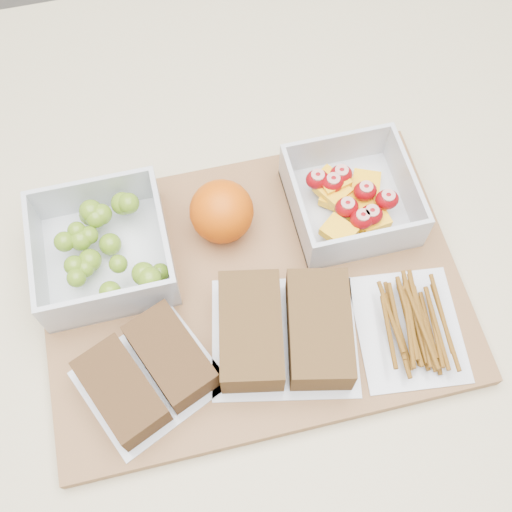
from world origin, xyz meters
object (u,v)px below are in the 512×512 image
object	(u,v)px
cutting_board	(252,289)
sandwich_bag_center	(285,330)
fruit_container	(351,199)
sandwich_bag_left	(147,374)
orange	(222,211)
grape_container	(104,248)
pretzel_bag	(411,324)

from	to	relation	value
cutting_board	sandwich_bag_center	bearing A→B (deg)	-73.69
fruit_container	sandwich_bag_left	world-z (taller)	fruit_container
orange	sandwich_bag_center	world-z (taller)	orange
cutting_board	sandwich_bag_left	distance (m)	0.14
orange	sandwich_bag_left	bearing A→B (deg)	-125.44
grape_container	sandwich_bag_left	size ratio (longest dim) A/B	0.88
sandwich_bag_left	pretzel_bag	xyz separation A→B (m)	(0.26, -0.01, -0.00)
grape_container	pretzel_bag	size ratio (longest dim) A/B	1.00
cutting_board	grape_container	world-z (taller)	grape_container
cutting_board	pretzel_bag	bearing A→B (deg)	-30.11
cutting_board	sandwich_bag_center	size ratio (longest dim) A/B	2.58
fruit_container	sandwich_bag_center	bearing A→B (deg)	-129.83
fruit_container	orange	bearing A→B (deg)	175.95
sandwich_bag_center	pretzel_bag	distance (m)	0.12
orange	sandwich_bag_center	distance (m)	0.14
orange	fruit_container	bearing A→B (deg)	-4.05
grape_container	fruit_container	world-z (taller)	grape_container
pretzel_bag	sandwich_bag_left	bearing A→B (deg)	177.75
orange	grape_container	bearing A→B (deg)	-176.14
sandwich_bag_left	sandwich_bag_center	bearing A→B (deg)	4.32
fruit_container	sandwich_bag_center	world-z (taller)	fruit_container
cutting_board	sandwich_bag_center	distance (m)	0.07
sandwich_bag_center	cutting_board	bearing A→B (deg)	106.02
grape_container	pretzel_bag	xyz separation A→B (m)	(0.28, -0.15, -0.01)
cutting_board	orange	xyz separation A→B (m)	(-0.01, 0.07, 0.04)
fruit_container	pretzel_bag	xyz separation A→B (m)	(0.02, -0.15, -0.01)
grape_container	orange	xyz separation A→B (m)	(0.12, 0.01, 0.01)
grape_container	sandwich_bag_center	distance (m)	0.20
cutting_board	pretzel_bag	size ratio (longest dim) A/B	3.17
sandwich_bag_center	pretzel_bag	xyz separation A→B (m)	(0.12, -0.02, -0.01)
grape_container	sandwich_bag_center	size ratio (longest dim) A/B	0.81
cutting_board	sandwich_bag_left	bearing A→B (deg)	-148.43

